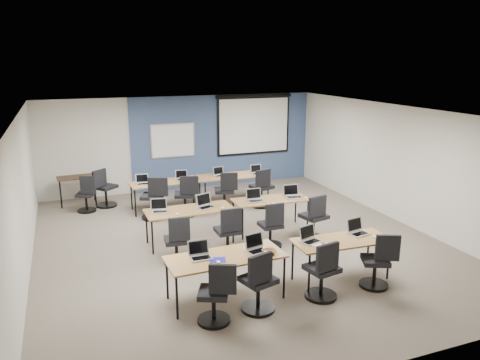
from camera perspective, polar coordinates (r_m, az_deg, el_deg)
name	(u,v)px	position (r m, az deg, el deg)	size (l,w,h in m)	color
floor	(238,241)	(9.90, -0.29, -7.51)	(8.00, 9.00, 0.02)	#6B6354
ceiling	(237,113)	(9.23, -0.31, 8.23)	(8.00, 9.00, 0.02)	white
wall_back	(183,143)	(13.68, -7.02, 4.49)	(8.00, 0.04, 2.70)	beige
wall_front	(375,270)	(5.73, 16.17, -10.50)	(8.00, 0.04, 2.70)	beige
wall_left	(22,200)	(8.93, -25.08, -2.23)	(0.04, 9.00, 2.70)	beige
wall_right	(398,164)	(11.48, 18.73, 1.88)	(0.04, 9.00, 2.70)	beige
blue_accent_panel	(224,141)	(14.00, -2.01, 4.82)	(5.50, 0.04, 2.70)	#3D5977
whiteboard	(173,141)	(13.52, -8.19, 4.76)	(1.28, 0.03, 0.98)	silver
projector_screen	(254,121)	(14.20, 1.71, 7.15)	(2.40, 0.10, 1.82)	black
training_table_front_left	(225,259)	(7.42, -1.78, -9.55)	(1.86, 0.77, 0.73)	olive
training_table_front_right	(342,243)	(8.23, 12.28, -7.46)	(1.68, 0.70, 0.73)	brown
training_table_mid_left	(190,211)	(9.66, -6.17, -3.83)	(1.80, 0.75, 0.73)	olive
training_table_mid_right	(271,201)	(10.31, 3.77, -2.60)	(1.67, 0.70, 0.73)	#9D5929
training_table_back_left	(165,184)	(11.87, -9.10, -0.44)	(1.74, 0.72, 0.73)	brown
training_table_back_right	(233,177)	(12.37, -0.85, 0.39)	(1.87, 0.78, 0.73)	brown
laptop_0	(200,254)	(7.35, -4.91, -8.94)	(0.33, 0.28, 0.25)	silver
mouse_0	(218,262)	(7.18, -2.65, -9.94)	(0.06, 0.09, 0.03)	white
task_chair_0	(216,298)	(6.91, -2.94, -14.20)	(0.52, 0.48, 0.97)	black
laptop_1	(256,247)	(7.58, 1.99, -8.14)	(0.34, 0.29, 0.26)	#B2B2BA
mouse_1	(265,252)	(7.53, 3.11, -8.73)	(0.06, 0.09, 0.03)	white
task_chair_1	(259,287)	(7.18, 2.29, -12.87)	(0.53, 0.52, 1.00)	black
laptop_2	(310,238)	(8.03, 8.51, -6.97)	(0.34, 0.29, 0.26)	#AAAAAA
mouse_2	(325,243)	(7.98, 10.32, -7.58)	(0.07, 0.10, 0.04)	white
task_chair_2	(323,275)	(7.64, 10.06, -11.33)	(0.52, 0.52, 1.00)	black
laptop_3	(357,230)	(8.53, 14.13, -5.94)	(0.35, 0.29, 0.26)	#B2B2B4
mouse_3	(375,237)	(8.46, 16.09, -6.64)	(0.05, 0.09, 0.03)	white
task_chair_3	(378,265)	(8.21, 16.47, -9.94)	(0.52, 0.49, 0.97)	black
laptop_4	(160,209)	(9.57, -9.77, -3.45)	(0.33, 0.28, 0.25)	#BBBBC1
mouse_4	(177,214)	(9.34, -7.66, -4.14)	(0.06, 0.10, 0.04)	white
task_chair_4	(177,244)	(8.79, -7.66, -7.79)	(0.48, 0.48, 0.96)	black
laptop_5	(205,204)	(9.73, -4.28, -2.95)	(0.36, 0.30, 0.27)	#B0B0B1
mouse_5	(223,207)	(9.69, -2.12, -3.34)	(0.06, 0.09, 0.03)	white
task_chair_5	(228,235)	(9.11, -1.41, -6.76)	(0.51, 0.51, 0.99)	black
laptop_6	(255,198)	(10.14, 1.85, -2.20)	(0.34, 0.29, 0.26)	silver
mouse_6	(274,203)	(9.97, 4.12, -2.84)	(0.06, 0.09, 0.03)	white
task_chair_6	(271,229)	(9.49, 3.85, -5.95)	(0.48, 0.48, 0.96)	black
laptop_7	(293,194)	(10.47, 6.44, -1.73)	(0.36, 0.30, 0.27)	#A4A4AA
mouse_7	(306,198)	(10.42, 8.06, -2.17)	(0.07, 0.11, 0.04)	white
task_chair_7	(314,221)	(9.93, 9.05, -5.01)	(0.54, 0.54, 1.02)	black
laptop_8	(143,182)	(11.74, -11.78, -0.20)	(0.31, 0.26, 0.24)	#B0B0B0
mouse_8	(155,183)	(11.72, -10.29, -0.39)	(0.06, 0.09, 0.03)	white
task_chair_8	(154,201)	(11.31, -10.41, -2.55)	(0.61, 0.57, 1.05)	black
laptop_9	(182,177)	(12.00, -7.07, 0.33)	(0.31, 0.26, 0.23)	#AFAFB1
mouse_9	(193,180)	(11.91, -5.78, 0.02)	(0.06, 0.09, 0.03)	white
task_chair_9	(186,199)	(11.41, -6.60, -2.30)	(0.56, 0.55, 1.03)	black
laptop_10	(219,174)	(12.31, -2.54, 0.78)	(0.30, 0.26, 0.23)	#9E9FA9
mouse_10	(234,176)	(12.19, -0.72, 0.43)	(0.06, 0.09, 0.03)	white
task_chair_10	(225,194)	(11.75, -1.78, -1.77)	(0.53, 0.53, 1.01)	black
laptop_11	(257,172)	(12.53, 2.08, 1.04)	(0.31, 0.26, 0.24)	silver
mouse_11	(264,173)	(12.53, 2.98, 0.80)	(0.06, 0.09, 0.03)	white
task_chair_11	(262,191)	(12.02, 2.68, -1.34)	(0.55, 0.55, 1.03)	black
blue_mousepad	(217,260)	(7.27, -2.76, -9.69)	(0.24, 0.20, 0.01)	navy
snack_bowl	(269,252)	(7.49, 3.57, -8.73)	(0.24, 0.24, 0.06)	#9D532A
snack_plate	(316,244)	(7.92, 9.20, -7.75)	(0.19, 0.19, 0.01)	white
coffee_cup	(323,244)	(7.88, 10.12, -7.66)	(0.06, 0.06, 0.06)	silver
utility_table	(77,180)	(12.88, -19.27, 0.01)	(0.97, 0.54, 0.75)	#2F2313
spare_chair_a	(104,191)	(12.52, -16.20, -1.29)	(0.63, 0.54, 1.02)	black
spare_chair_b	(87,197)	(12.23, -18.18, -1.98)	(0.48, 0.46, 0.95)	black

